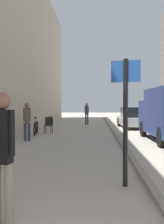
# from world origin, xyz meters

# --- Properties ---
(ground_plane) EXTENTS (80.00, 80.00, 0.00)m
(ground_plane) POSITION_xyz_m (0.00, 12.00, 0.00)
(ground_plane) COLOR #A8A093
(kerb_strip) EXTENTS (0.16, 40.00, 0.12)m
(kerb_strip) POSITION_xyz_m (1.58, 12.00, 0.06)
(kerb_strip) COLOR gray
(kerb_strip) RESTS_ON ground_plane
(pedestrian_main_foreground) EXTENTS (0.36, 0.24, 1.85)m
(pedestrian_main_foreground) POSITION_xyz_m (-0.79, 2.43, 1.07)
(pedestrian_main_foreground) COLOR gray
(pedestrian_main_foreground) RESTS_ON ground_plane
(pedestrian_mid_block) EXTENTS (0.33, 0.26, 1.74)m
(pedestrian_mid_block) POSITION_xyz_m (-0.21, 20.99, 1.01)
(pedestrian_mid_block) COLOR #2D3851
(pedestrian_mid_block) RESTS_ON ground_plane
(pedestrian_far_crossing) EXTENTS (0.34, 0.24, 1.73)m
(pedestrian_far_crossing) POSITION_xyz_m (-2.59, 11.04, 1.00)
(pedestrian_far_crossing) COLOR #2D3851
(pedestrian_far_crossing) RESTS_ON ground_plane
(parked_car) EXTENTS (2.05, 4.30, 1.45)m
(parked_car) POSITION_xyz_m (3.18, 18.18, 0.71)
(parked_car) COLOR #B7B7BC
(parked_car) RESTS_ON ground_plane
(street_sign_post) EXTENTS (0.59, 0.19, 2.60)m
(street_sign_post) POSITION_xyz_m (1.11, 4.36, 1.55)
(street_sign_post) COLOR black
(street_sign_post) RESTS_ON ground_plane
(bicycle_leaning) EXTENTS (0.23, 1.77, 0.98)m
(bicycle_leaning) POSITION_xyz_m (-2.75, 13.61, 0.38)
(bicycle_leaning) COLOR black
(bicycle_leaning) RESTS_ON ground_plane
(cafe_chair_near_window) EXTENTS (0.47, 0.47, 0.94)m
(cafe_chair_near_window) POSITION_xyz_m (-2.13, 14.15, 0.55)
(cafe_chair_near_window) COLOR black
(cafe_chair_near_window) RESTS_ON ground_plane
(cafe_chair_by_doorway) EXTENTS (0.56, 0.56, 0.94)m
(cafe_chair_by_doorway) POSITION_xyz_m (-2.64, 17.20, 0.55)
(cafe_chair_by_doorway) COLOR #B7B2A8
(cafe_chair_by_doorway) RESTS_ON ground_plane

